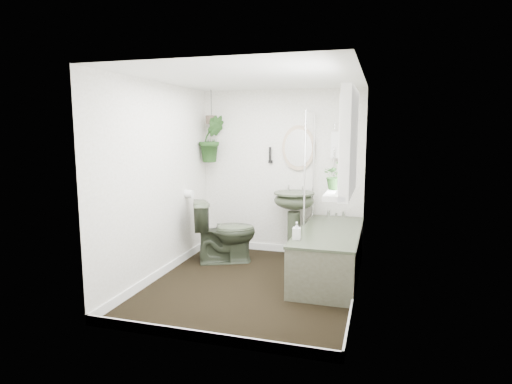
# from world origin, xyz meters

# --- Properties ---
(floor) EXTENTS (2.30, 2.80, 0.02)m
(floor) POSITION_xyz_m (0.00, 0.00, -0.01)
(floor) COLOR black
(floor) RESTS_ON ground
(ceiling) EXTENTS (2.30, 2.80, 0.02)m
(ceiling) POSITION_xyz_m (0.00, 0.00, 2.31)
(ceiling) COLOR white
(ceiling) RESTS_ON ground
(wall_back) EXTENTS (2.30, 0.02, 2.30)m
(wall_back) POSITION_xyz_m (0.00, 1.41, 1.15)
(wall_back) COLOR white
(wall_back) RESTS_ON ground
(wall_front) EXTENTS (2.30, 0.02, 2.30)m
(wall_front) POSITION_xyz_m (0.00, -1.41, 1.15)
(wall_front) COLOR white
(wall_front) RESTS_ON ground
(wall_left) EXTENTS (0.02, 2.80, 2.30)m
(wall_left) POSITION_xyz_m (-1.16, 0.00, 1.15)
(wall_left) COLOR white
(wall_left) RESTS_ON ground
(wall_right) EXTENTS (0.02, 2.80, 2.30)m
(wall_right) POSITION_xyz_m (1.16, 0.00, 1.15)
(wall_right) COLOR white
(wall_right) RESTS_ON ground
(skirting) EXTENTS (2.30, 2.80, 0.10)m
(skirting) POSITION_xyz_m (0.00, 0.00, 0.05)
(skirting) COLOR white
(skirting) RESTS_ON floor
(bathtub) EXTENTS (0.72, 1.72, 0.58)m
(bathtub) POSITION_xyz_m (0.80, 0.50, 0.29)
(bathtub) COLOR #323A29
(bathtub) RESTS_ON floor
(bath_screen) EXTENTS (0.04, 0.72, 1.40)m
(bath_screen) POSITION_xyz_m (0.47, 0.99, 1.28)
(bath_screen) COLOR silver
(bath_screen) RESTS_ON bathtub
(shower_box) EXTENTS (0.20, 0.10, 0.35)m
(shower_box) POSITION_xyz_m (0.80, 1.34, 1.55)
(shower_box) COLOR white
(shower_box) RESTS_ON wall_back
(oval_mirror) EXTENTS (0.46, 0.03, 0.62)m
(oval_mirror) POSITION_xyz_m (0.25, 1.37, 1.50)
(oval_mirror) COLOR tan
(oval_mirror) RESTS_ON wall_back
(wall_sconce) EXTENTS (0.04, 0.04, 0.22)m
(wall_sconce) POSITION_xyz_m (-0.15, 1.36, 1.40)
(wall_sconce) COLOR black
(wall_sconce) RESTS_ON wall_back
(toilet_roll_holder) EXTENTS (0.11, 0.11, 0.11)m
(toilet_roll_holder) POSITION_xyz_m (-1.10, 0.70, 0.90)
(toilet_roll_holder) COLOR white
(toilet_roll_holder) RESTS_ON wall_left
(window_recess) EXTENTS (0.08, 1.00, 0.90)m
(window_recess) POSITION_xyz_m (1.09, -0.70, 1.65)
(window_recess) COLOR white
(window_recess) RESTS_ON wall_right
(window_sill) EXTENTS (0.18, 1.00, 0.04)m
(window_sill) POSITION_xyz_m (1.02, -0.70, 1.23)
(window_sill) COLOR white
(window_sill) RESTS_ON wall_right
(window_blinds) EXTENTS (0.01, 0.86, 0.76)m
(window_blinds) POSITION_xyz_m (1.04, -0.70, 1.65)
(window_blinds) COLOR white
(window_blinds) RESTS_ON wall_right
(toilet) EXTENTS (0.93, 0.76, 0.83)m
(toilet) POSITION_xyz_m (-0.60, 0.72, 0.41)
(toilet) COLOR #323A29
(toilet) RESTS_ON floor
(pedestal_sink) EXTENTS (0.57, 0.49, 0.93)m
(pedestal_sink) POSITION_xyz_m (0.25, 1.11, 0.46)
(pedestal_sink) COLOR #323A29
(pedestal_sink) RESTS_ON floor
(sill_plant) EXTENTS (0.27, 0.25, 0.24)m
(sill_plant) POSITION_xyz_m (0.99, -0.80, 1.37)
(sill_plant) COLOR black
(sill_plant) RESTS_ON window_sill
(hanging_plant) EXTENTS (0.46, 0.44, 0.66)m
(hanging_plant) POSITION_xyz_m (-0.97, 1.21, 1.62)
(hanging_plant) COLOR black
(hanging_plant) RESTS_ON ceiling
(soap_bottle) EXTENTS (0.09, 0.09, 0.19)m
(soap_bottle) POSITION_xyz_m (0.51, -0.03, 0.67)
(soap_bottle) COLOR black
(soap_bottle) RESTS_ON bathtub
(hanging_pot) EXTENTS (0.16, 0.16, 0.12)m
(hanging_pot) POSITION_xyz_m (-0.97, 1.21, 1.89)
(hanging_pot) COLOR #4C3E32
(hanging_pot) RESTS_ON ceiling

